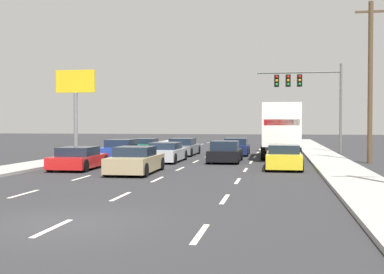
{
  "coord_description": "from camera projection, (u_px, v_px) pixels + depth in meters",
  "views": [
    {
      "loc": [
        5.06,
        -11.11,
        2.39
      ],
      "look_at": [
        -0.39,
        20.39,
        1.5
      ],
      "focal_mm": 46.96,
      "sensor_mm": 36.0,
      "label": 1
    }
  ],
  "objects": [
    {
      "name": "car_yellow",
      "position": [
        284.0,
        157.0,
        26.14
      ],
      "size": [
        1.88,
        4.57,
        1.27
      ],
      "color": "yellow",
      "rests_on": "ground_plane"
    },
    {
      "name": "car_gray",
      "position": [
        183.0,
        147.0,
        37.16
      ],
      "size": [
        1.95,
        4.66,
        1.27
      ],
      "color": "slate",
      "rests_on": "ground_plane"
    },
    {
      "name": "sidewalk_left",
      "position": [
        75.0,
        158.0,
        32.96
      ],
      "size": [
        2.42,
        80.0,
        0.14
      ],
      "primitive_type": "cube",
      "color": "#9E9E99",
      "rests_on": "ground_plane"
    },
    {
      "name": "car_blue",
      "position": [
        122.0,
        150.0,
        32.99
      ],
      "size": [
        2.0,
        4.68,
        1.32
      ],
      "color": "#1E389E",
      "rests_on": "ground_plane"
    },
    {
      "name": "car_red",
      "position": [
        78.0,
        159.0,
        25.85
      ],
      "size": [
        2.1,
        4.2,
        1.16
      ],
      "color": "red",
      "rests_on": "ground_plane"
    },
    {
      "name": "car_silver",
      "position": [
        166.0,
        153.0,
        30.78
      ],
      "size": [
        1.93,
        4.43,
        1.2
      ],
      "color": "#B7BABF",
      "rests_on": "ground_plane"
    },
    {
      "name": "utility_pole_mid",
      "position": [
        370.0,
        80.0,
        29.5
      ],
      "size": [
        1.8,
        0.28,
        9.53
      ],
      "color": "brown",
      "rests_on": "ground_plane"
    },
    {
      "name": "sidewalk_right",
      "position": [
        331.0,
        162.0,
        30.18
      ],
      "size": [
        2.42,
        80.0,
        0.14
      ],
      "primitive_type": "cube",
      "color": "#9E9E99",
      "rests_on": "ground_plane"
    },
    {
      "name": "car_black",
      "position": [
        225.0,
        153.0,
        30.58
      ],
      "size": [
        1.95,
        4.38,
        1.31
      ],
      "color": "black",
      "rests_on": "ground_plane"
    },
    {
      "name": "ground_plane",
      "position": [
        208.0,
        156.0,
        36.49
      ],
      "size": [
        140.0,
        140.0,
        0.0
      ],
      "primitive_type": "plane",
      "color": "#2B2B2D"
    },
    {
      "name": "car_navy",
      "position": [
        236.0,
        147.0,
        37.22
      ],
      "size": [
        1.98,
        4.09,
        1.27
      ],
      "color": "#141E4C",
      "rests_on": "ground_plane"
    },
    {
      "name": "box_truck",
      "position": [
        280.0,
        128.0,
        33.91
      ],
      "size": [
        2.62,
        8.83,
        3.63
      ],
      "color": "white",
      "rests_on": "ground_plane"
    },
    {
      "name": "roadside_billboard",
      "position": [
        76.0,
        94.0,
        44.9
      ],
      "size": [
        3.64,
        0.36,
        7.13
      ],
      "color": "slate",
      "rests_on": "ground_plane"
    },
    {
      "name": "traffic_signal_mast",
      "position": [
        302.0,
        87.0,
        39.95
      ],
      "size": [
        6.65,
        0.69,
        7.07
      ],
      "color": "#595B56",
      "rests_on": "ground_plane"
    },
    {
      "name": "lane_markings",
      "position": [
        202.0,
        159.0,
        33.55
      ],
      "size": [
        6.94,
        57.0,
        0.01
      ],
      "color": "silver",
      "rests_on": "ground_plane"
    },
    {
      "name": "car_tan",
      "position": [
        136.0,
        161.0,
        23.81
      ],
      "size": [
        2.04,
        4.54,
        1.28
      ],
      "color": "tan",
      "rests_on": "ground_plane"
    },
    {
      "name": "car_green",
      "position": [
        147.0,
        146.0,
        39.52
      ],
      "size": [
        1.91,
        4.14,
        1.18
      ],
      "color": "#196B38",
      "rests_on": "ground_plane"
    }
  ]
}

